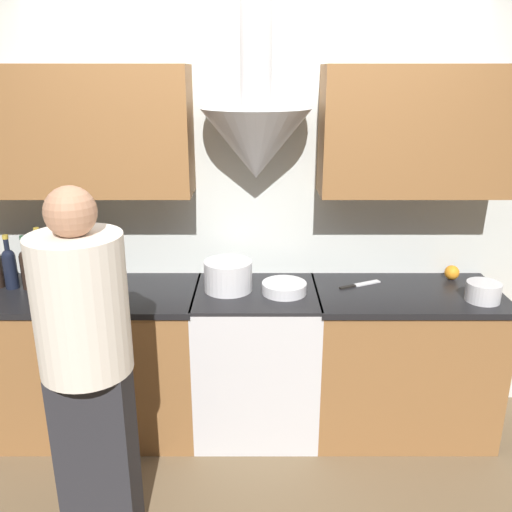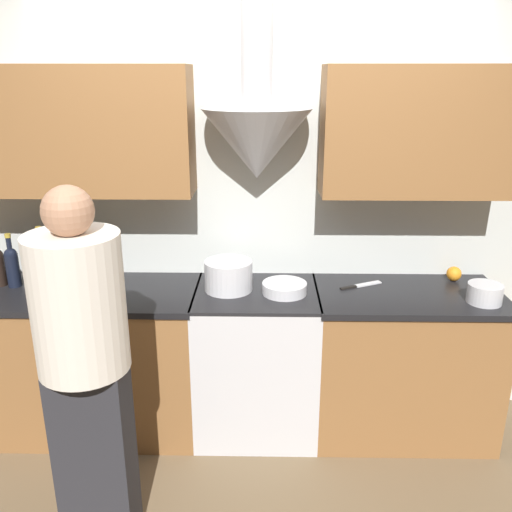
% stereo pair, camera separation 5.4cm
% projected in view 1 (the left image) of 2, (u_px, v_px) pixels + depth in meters
% --- Properties ---
extents(ground_plane, '(12.00, 12.00, 0.00)m').
position_uv_depth(ground_plane, '(256.00, 461.00, 3.10)').
color(ground_plane, brown).
extents(wall_back, '(8.40, 0.61, 2.60)m').
position_uv_depth(wall_back, '(248.00, 186.00, 3.19)').
color(wall_back, silver).
rests_on(wall_back, ground_plane).
extents(counter_left, '(1.35, 0.62, 0.91)m').
position_uv_depth(counter_left, '(87.00, 361.00, 3.27)').
color(counter_left, brown).
rests_on(counter_left, ground_plane).
extents(counter_right, '(1.07, 0.62, 0.91)m').
position_uv_depth(counter_right, '(401.00, 361.00, 3.27)').
color(counter_right, brown).
rests_on(counter_right, ground_plane).
extents(stove_range, '(0.72, 0.60, 0.91)m').
position_uv_depth(stove_range, '(256.00, 360.00, 3.27)').
color(stove_range, silver).
rests_on(stove_range, ground_plane).
extents(wine_bottle_2, '(0.08, 0.08, 0.32)m').
position_uv_depth(wine_bottle_2, '(10.00, 267.00, 3.13)').
color(wine_bottle_2, black).
rests_on(wine_bottle_2, counter_left).
extents(wine_bottle_3, '(0.07, 0.07, 0.32)m').
position_uv_depth(wine_bottle_3, '(26.00, 267.00, 3.13)').
color(wine_bottle_3, black).
rests_on(wine_bottle_3, counter_left).
extents(wine_bottle_4, '(0.07, 0.07, 0.37)m').
position_uv_depth(wine_bottle_4, '(41.00, 264.00, 3.13)').
color(wine_bottle_4, black).
rests_on(wine_bottle_4, counter_left).
extents(wine_bottle_5, '(0.08, 0.08, 0.33)m').
position_uv_depth(wine_bottle_5, '(57.00, 266.00, 3.13)').
color(wine_bottle_5, black).
rests_on(wine_bottle_5, counter_left).
extents(wine_bottle_6, '(0.07, 0.07, 0.34)m').
position_uv_depth(wine_bottle_6, '(76.00, 264.00, 3.15)').
color(wine_bottle_6, black).
rests_on(wine_bottle_6, counter_left).
extents(wine_bottle_7, '(0.07, 0.07, 0.33)m').
position_uv_depth(wine_bottle_7, '(91.00, 266.00, 3.14)').
color(wine_bottle_7, black).
rests_on(wine_bottle_7, counter_left).
extents(stock_pot, '(0.28, 0.28, 0.17)m').
position_uv_depth(stock_pot, '(228.00, 276.00, 3.12)').
color(stock_pot, silver).
rests_on(stock_pot, stove_range).
extents(mixing_bowl, '(0.26, 0.26, 0.06)m').
position_uv_depth(mixing_bowl, '(284.00, 288.00, 3.09)').
color(mixing_bowl, silver).
rests_on(mixing_bowl, stove_range).
extents(orange_fruit, '(0.09, 0.09, 0.09)m').
position_uv_depth(orange_fruit, '(452.00, 272.00, 3.29)').
color(orange_fruit, orange).
rests_on(orange_fruit, counter_right).
extents(saucepan, '(0.19, 0.19, 0.11)m').
position_uv_depth(saucepan, '(483.00, 292.00, 2.98)').
color(saucepan, silver).
rests_on(saucepan, counter_right).
extents(chefs_knife, '(0.26, 0.15, 0.01)m').
position_uv_depth(chefs_knife, '(360.00, 285.00, 3.21)').
color(chefs_knife, silver).
rests_on(chefs_knife, counter_right).
extents(person_foreground_left, '(0.38, 0.38, 1.71)m').
position_uv_depth(person_foreground_left, '(88.00, 367.00, 2.27)').
color(person_foreground_left, '#28282D').
rests_on(person_foreground_left, ground_plane).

